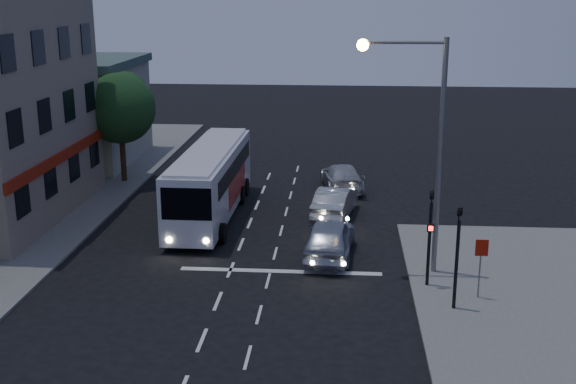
# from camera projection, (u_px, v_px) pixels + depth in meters

# --- Properties ---
(ground) EXTENTS (120.00, 120.00, 0.00)m
(ground) POSITION_uv_depth(u_px,v_px,m) (222.00, 290.00, 26.79)
(ground) COLOR black
(road_markings) EXTENTS (8.00, 30.55, 0.01)m
(road_markings) POSITION_uv_depth(u_px,v_px,m) (266.00, 259.00, 29.86)
(road_markings) COLOR silver
(road_markings) RESTS_ON ground
(tour_bus) EXTENTS (2.64, 11.12, 3.40)m
(tour_bus) POSITION_uv_depth(u_px,v_px,m) (211.00, 180.00, 35.04)
(tour_bus) COLOR silver
(tour_bus) RESTS_ON ground
(car_suv) EXTENTS (2.32, 4.92, 1.63)m
(car_suv) POSITION_uv_depth(u_px,v_px,m) (329.00, 238.00, 29.93)
(car_suv) COLOR #A6ADBF
(car_suv) RESTS_ON ground
(car_sedan_a) EXTENTS (2.33, 4.70, 1.48)m
(car_sedan_a) POSITION_uv_depth(u_px,v_px,m) (335.00, 202.00, 35.30)
(car_sedan_a) COLOR #BABABA
(car_sedan_a) RESTS_ON ground
(car_sedan_b) EXTENTS (2.72, 5.11, 1.41)m
(car_sedan_b) POSITION_uv_depth(u_px,v_px,m) (342.00, 177.00, 40.18)
(car_sedan_b) COLOR silver
(car_sedan_b) RESTS_ON ground
(traffic_signal_main) EXTENTS (0.25, 0.35, 4.10)m
(traffic_signal_main) POSITION_uv_depth(u_px,v_px,m) (430.00, 226.00, 26.32)
(traffic_signal_main) COLOR black
(traffic_signal_main) RESTS_ON sidewalk_near
(traffic_signal_side) EXTENTS (0.18, 0.15, 4.10)m
(traffic_signal_side) POSITION_uv_depth(u_px,v_px,m) (458.00, 245.00, 24.37)
(traffic_signal_side) COLOR black
(traffic_signal_side) RESTS_ON sidewalk_near
(regulatory_sign) EXTENTS (0.45, 0.12, 2.20)m
(regulatory_sign) POSITION_uv_depth(u_px,v_px,m) (481.00, 259.00, 25.45)
(regulatory_sign) COLOR slate
(regulatory_sign) RESTS_ON sidewalk_near
(streetlight) EXTENTS (3.32, 0.44, 9.00)m
(streetlight) POSITION_uv_depth(u_px,v_px,m) (424.00, 130.00, 26.81)
(streetlight) COLOR slate
(streetlight) RESTS_ON sidewalk_near
(low_building_north) EXTENTS (9.40, 9.40, 6.50)m
(low_building_north) POSITION_uv_depth(u_px,v_px,m) (63.00, 109.00, 46.06)
(low_building_north) COLOR gray
(low_building_north) RESTS_ON sidewalk_far
(street_tree) EXTENTS (4.00, 4.00, 6.20)m
(street_tree) POSITION_uv_depth(u_px,v_px,m) (120.00, 105.00, 40.59)
(street_tree) COLOR black
(street_tree) RESTS_ON sidewalk_far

